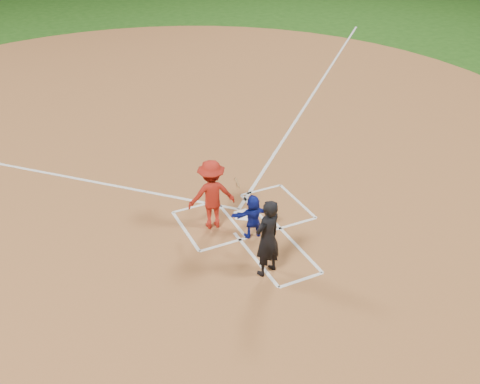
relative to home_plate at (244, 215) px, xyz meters
name	(u,v)px	position (x,y,z in m)	size (l,w,h in m)	color
ground	(244,216)	(0.00, 0.00, -0.02)	(120.00, 120.00, 0.00)	#1D4A12
home_plate_dirt	(167,128)	(0.00, 6.00, -0.01)	(28.00, 28.00, 0.01)	#945A30
home_plate	(244,215)	(0.00, 0.00, 0.00)	(0.60, 0.60, 0.02)	white
catcher	(253,216)	(-0.19, -0.89, 0.55)	(1.03, 0.33, 1.11)	#121F96
umpire	(268,238)	(-0.54, -2.23, 0.91)	(0.67, 0.44, 1.83)	black
chalk_markings	(174,136)	(0.00, 5.29, -0.01)	(28.35, 17.32, 0.01)	white
batter_at_plate	(212,195)	(-0.89, -0.07, 0.88)	(1.40, 0.98, 1.78)	#A81E12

